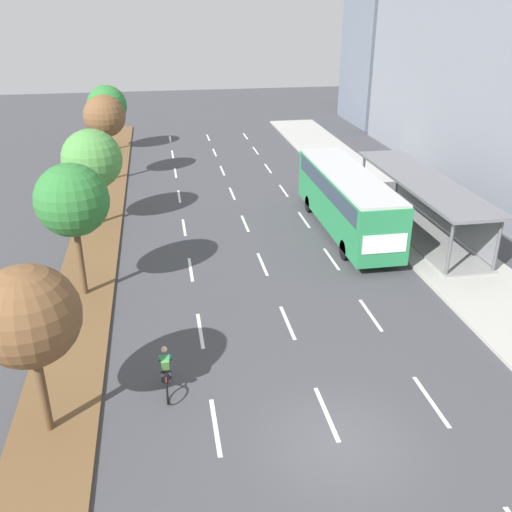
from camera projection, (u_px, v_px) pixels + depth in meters
ground_plane at (339, 443)px, 16.60m from camera, size 140.00×140.00×0.00m
median_strip at (100, 219)px, 33.20m from camera, size 2.60×52.00×0.12m
sidewalk_right at (384, 202)px, 35.93m from camera, size 4.50×52.00×0.15m
lane_divider_left at (184, 227)px, 32.15m from camera, size 0.14×46.93×0.01m
lane_divider_center at (245, 223)px, 32.69m from camera, size 0.14×46.93×0.01m
lane_divider_right at (304, 220)px, 33.24m from camera, size 0.14×46.93×0.01m
bus_shelter at (425, 199)px, 30.91m from camera, size 2.90×12.45×2.86m
bus at (347, 196)px, 30.70m from camera, size 2.54×11.29×3.37m
cyclist at (166, 372)px, 18.43m from camera, size 0.46×1.82×1.71m
median_tree_nearest at (28, 317)px, 15.42m from camera, size 2.90×2.90×5.33m
median_tree_second at (72, 201)px, 23.03m from camera, size 3.02×3.02×5.78m
median_tree_third at (92, 160)px, 30.99m from camera, size 3.29×3.29×5.34m
median_tree_fourth at (104, 117)px, 38.46m from camera, size 2.83×2.83×5.82m
median_tree_fifth at (107, 106)px, 46.42m from camera, size 3.22×3.22×5.29m
building_far_right at (392, 23)px, 55.41m from camera, size 7.11×8.88×19.05m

